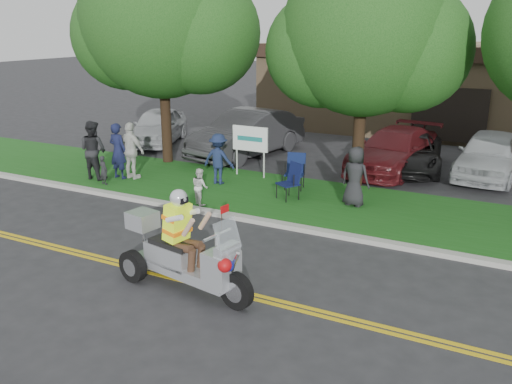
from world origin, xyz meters
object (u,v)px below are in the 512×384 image
at_px(spectator_adult_mid, 93,150).
at_px(parked_car_far_left, 158,126).
at_px(parked_car_left, 247,134).
at_px(lawn_chair_b, 295,169).
at_px(spectator_adult_right, 131,151).
at_px(parked_car_mid, 410,152).
at_px(lawn_chair_a, 291,179).
at_px(spectator_adult_left, 118,151).
at_px(trike_scooter, 183,255).
at_px(parked_car_right, 394,150).
at_px(parked_car_far_right, 490,154).

relative_size(spectator_adult_mid, parked_car_far_left, 0.43).
distance_m(parked_car_far_left, parked_car_left, 4.48).
bearing_deg(lawn_chair_b, spectator_adult_right, -176.50).
bearing_deg(parked_car_left, parked_car_mid, 17.06).
bearing_deg(spectator_adult_mid, lawn_chair_a, -170.90).
height_order(spectator_adult_left, spectator_adult_right, spectator_adult_right).
distance_m(trike_scooter, lawn_chair_b, 6.85).
relative_size(spectator_adult_left, parked_car_right, 0.36).
distance_m(spectator_adult_right, parked_car_far_right, 11.70).
bearing_deg(parked_car_far_left, lawn_chair_b, -45.86).
relative_size(trike_scooter, lawn_chair_a, 2.92).
height_order(lawn_chair_a, spectator_adult_right, spectator_adult_right).
distance_m(lawn_chair_b, parked_car_left, 4.87).
distance_m(trike_scooter, spectator_adult_left, 8.04).
bearing_deg(lawn_chair_a, spectator_adult_mid, -140.80).
height_order(lawn_chair_a, spectator_adult_left, spectator_adult_left).
height_order(parked_car_left, parked_car_far_right, parked_car_left).
xyz_separation_m(lawn_chair_a, parked_car_right, (1.76, 4.82, 0.03)).
bearing_deg(spectator_adult_left, parked_car_left, -108.58).
relative_size(trike_scooter, spectator_adult_right, 1.66).
relative_size(trike_scooter, spectator_adult_left, 1.69).
distance_m(lawn_chair_b, spectator_adult_left, 5.72).
bearing_deg(parked_car_mid, spectator_adult_mid, -154.27).
bearing_deg(spectator_adult_right, parked_car_mid, -137.38).
height_order(trike_scooter, lawn_chair_b, trike_scooter).
bearing_deg(lawn_chair_b, trike_scooter, -97.20).
bearing_deg(spectator_adult_mid, spectator_adult_right, -152.15).
distance_m(spectator_adult_right, parked_car_left, 5.11).
xyz_separation_m(lawn_chair_a, spectator_adult_right, (-5.39, -0.41, 0.33)).
xyz_separation_m(spectator_adult_mid, parked_car_left, (2.68, 5.40, -0.17)).
xyz_separation_m(parked_car_far_left, parked_car_mid, (10.47, 0.43, -0.11)).
xyz_separation_m(lawn_chair_a, parked_car_far_right, (4.75, 5.43, 0.08)).
distance_m(lawn_chair_a, spectator_adult_right, 5.42).
distance_m(lawn_chair_a, spectator_adult_left, 5.84).
distance_m(trike_scooter, parked_car_left, 11.02).
height_order(lawn_chair_a, parked_car_far_right, parked_car_far_right).
xyz_separation_m(trike_scooter, parked_car_mid, (1.93, 10.96, -0.07)).
xyz_separation_m(trike_scooter, spectator_adult_left, (-6.10, 5.24, 0.31)).
bearing_deg(spectator_adult_mid, parked_car_left, -115.80).
distance_m(trike_scooter, parked_car_right, 10.73).
relative_size(lawn_chair_b, parked_car_right, 0.21).
bearing_deg(spectator_adult_right, trike_scooter, 142.91).
height_order(spectator_adult_right, parked_car_left, spectator_adult_right).
xyz_separation_m(spectator_adult_right, parked_car_far_left, (-2.86, 5.14, -0.28)).
bearing_deg(trike_scooter, spectator_adult_right, 146.79).
distance_m(spectator_adult_left, parked_car_left, 5.39).
bearing_deg(lawn_chair_a, parked_car_left, 161.20).
relative_size(spectator_adult_left, spectator_adult_right, 0.98).
distance_m(spectator_adult_right, parked_car_mid, 9.44).
height_order(parked_car_mid, parked_car_right, parked_car_right).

